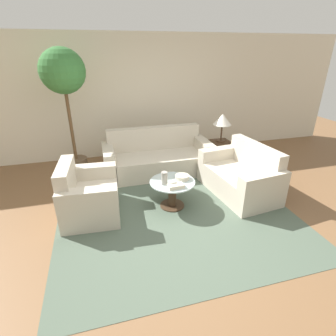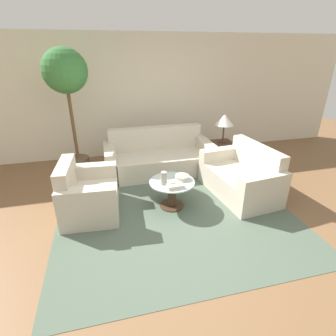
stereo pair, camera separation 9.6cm
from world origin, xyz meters
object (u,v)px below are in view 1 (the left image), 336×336
object	(u,v)px
table_lamp	(223,120)
potted_plant	(64,83)
loveseat	(242,177)
vase	(164,178)
book_stack	(176,186)
coffee_table	(172,190)
bowl	(182,177)
armchair	(87,197)
sofa_main	(157,158)

from	to	relation	value
table_lamp	potted_plant	xyz separation A→B (m)	(-2.90, 0.31, 0.76)
loveseat	vase	world-z (taller)	loveseat
vase	book_stack	distance (m)	0.21
coffee_table	bowl	distance (m)	0.25
loveseat	table_lamp	size ratio (longest dim) A/B	2.61
vase	armchair	bearing A→B (deg)	170.45
sofa_main	book_stack	world-z (taller)	sofa_main
sofa_main	armchair	xyz separation A→B (m)	(-1.34, -1.19, 0.00)
sofa_main	bowl	bearing A→B (deg)	-85.61
coffee_table	bowl	xyz separation A→B (m)	(0.17, 0.04, 0.19)
vase	bowl	world-z (taller)	vase
loveseat	book_stack	world-z (taller)	loveseat
sofa_main	book_stack	size ratio (longest dim) A/B	8.76
bowl	table_lamp	bearing A→B (deg)	45.19
book_stack	potted_plant	bearing A→B (deg)	125.22
book_stack	sofa_main	bearing A→B (deg)	83.43
sofa_main	table_lamp	distance (m)	1.52
bowl	book_stack	size ratio (longest dim) A/B	0.91
table_lamp	book_stack	size ratio (longest dim) A/B	2.40
armchair	vase	xyz separation A→B (m)	(1.14, -0.19, 0.25)
armchair	bowl	world-z (taller)	armchair
armchair	book_stack	world-z (taller)	armchair
vase	bowl	distance (m)	0.33
table_lamp	book_stack	world-z (taller)	table_lamp
vase	book_stack	size ratio (longest dim) A/B	0.83
armchair	coffee_table	xyz separation A→B (m)	(1.28, -0.14, 0.00)
sofa_main	book_stack	bearing A→B (deg)	-92.93
sofa_main	bowl	xyz separation A→B (m)	(0.10, -1.29, 0.19)
sofa_main	loveseat	bearing A→B (deg)	-44.87
coffee_table	vase	size ratio (longest dim) A/B	3.51
coffee_table	potted_plant	world-z (taller)	potted_plant
loveseat	book_stack	distance (m)	1.34
armchair	potted_plant	distance (m)	2.07
armchair	bowl	size ratio (longest dim) A/B	4.83
loveseat	potted_plant	distance (m)	3.44
vase	loveseat	bearing A→B (deg)	7.46
potted_plant	vase	size ratio (longest dim) A/B	11.74
loveseat	bowl	bearing A→B (deg)	-91.61
armchair	sofa_main	bearing A→B (deg)	-44.71
sofa_main	loveseat	size ratio (longest dim) A/B	1.40
table_lamp	book_stack	bearing A→B (deg)	-133.58
coffee_table	vase	xyz separation A→B (m)	(-0.14, -0.05, 0.25)
sofa_main	vase	distance (m)	1.42
loveseat	coffee_table	bearing A→B (deg)	-90.70
loveseat	vase	bearing A→B (deg)	-89.14
vase	coffee_table	bearing A→B (deg)	21.02
table_lamp	sofa_main	bearing A→B (deg)	178.71
sofa_main	coffee_table	xyz separation A→B (m)	(-0.07, -1.33, 0.00)
armchair	bowl	bearing A→B (deg)	-90.36
table_lamp	armchair	bearing A→B (deg)	-156.71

